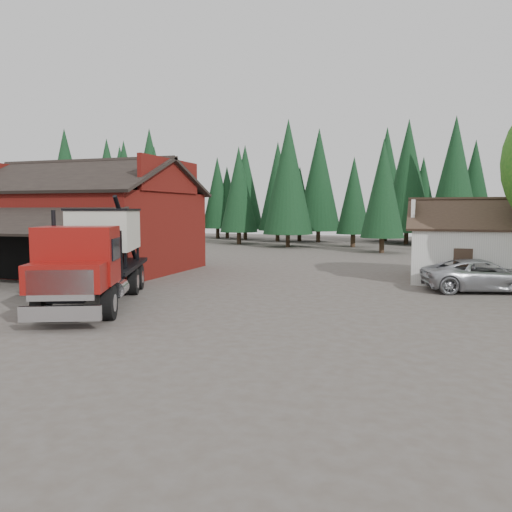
% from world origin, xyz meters
% --- Properties ---
extents(ground, '(120.00, 120.00, 0.00)m').
position_xyz_m(ground, '(0.00, 0.00, 0.00)').
color(ground, '#4A433A').
rests_on(ground, ground).
extents(red_barn, '(12.80, 13.63, 7.18)m').
position_xyz_m(red_barn, '(-11.00, 9.90, 2.69)').
color(red_barn, '#5F120F').
rests_on(red_barn, ground).
extents(farmhouse, '(8.60, 6.42, 4.65)m').
position_xyz_m(farmhouse, '(13.00, 13.00, 1.67)').
color(farmhouse, silver).
rests_on(farmhouse, ground).
extents(conifer_backdrop, '(76.00, 16.00, 16.00)m').
position_xyz_m(conifer_backdrop, '(0.00, 42.00, 0.00)').
color(conifer_backdrop, '#103219').
rests_on(conifer_backdrop, ground).
extents(near_pine_a, '(4.40, 4.40, 11.40)m').
position_xyz_m(near_pine_a, '(-22.00, 28.00, 6.39)').
color(near_pine_a, '#382619').
rests_on(near_pine_a, ground).
extents(near_pine_b, '(3.96, 3.96, 10.40)m').
position_xyz_m(near_pine_b, '(6.00, 30.00, 5.89)').
color(near_pine_b, '#382619').
rests_on(near_pine_b, ground).
extents(near_pine_d, '(5.28, 5.28, 13.40)m').
position_xyz_m(near_pine_d, '(-4.00, 34.00, 7.39)').
color(near_pine_d, '#382619').
rests_on(near_pine_d, ground).
extents(feed_truck, '(6.55, 10.52, 4.64)m').
position_xyz_m(feed_truck, '(-3.50, 0.59, 2.17)').
color(feed_truck, black).
rests_on(feed_truck, ground).
extents(silver_car, '(6.11, 3.99, 1.56)m').
position_xyz_m(silver_car, '(12.34, 9.01, 0.78)').
color(silver_car, '#AEB0B6').
rests_on(silver_car, ground).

